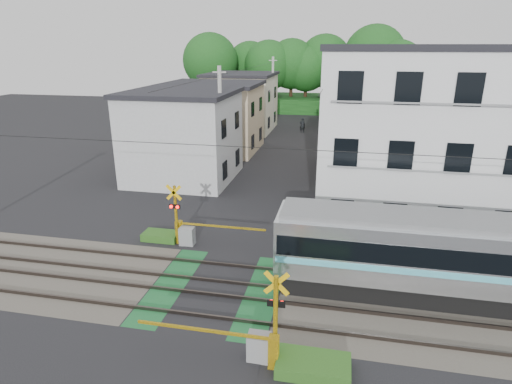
% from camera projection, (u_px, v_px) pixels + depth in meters
% --- Properties ---
extents(ground, '(120.00, 120.00, 0.00)m').
position_uv_depth(ground, '(215.00, 289.00, 17.16)').
color(ground, black).
extents(track_bed, '(120.00, 120.00, 0.14)m').
position_uv_depth(track_bed, '(215.00, 288.00, 17.15)').
color(track_bed, '#47423A').
rests_on(track_bed, ground).
extents(commuter_train, '(16.04, 2.53, 3.33)m').
position_uv_depth(commuter_train, '(493.00, 261.00, 15.73)').
color(commuter_train, black).
rests_on(commuter_train, ground).
extents(crossing_signal_near, '(4.74, 0.65, 3.09)m').
position_uv_depth(crossing_signal_near, '(261.00, 341.00, 13.05)').
color(crossing_signal_near, yellow).
rests_on(crossing_signal_near, ground).
extents(crossing_signal_far, '(4.74, 0.65, 3.09)m').
position_uv_depth(crossing_signal_far, '(186.00, 231.00, 20.80)').
color(crossing_signal_far, yellow).
rests_on(crossing_signal_far, ground).
extents(apartment_block, '(10.20, 8.36, 9.30)m').
position_uv_depth(apartment_block, '(417.00, 136.00, 22.80)').
color(apartment_block, silver).
rests_on(apartment_block, ground).
extents(houses_row, '(22.07, 31.35, 6.80)m').
position_uv_depth(houses_row, '(297.00, 112.00, 40.03)').
color(houses_row, '#B6B9BB').
rests_on(houses_row, ground).
extents(tree_hill, '(40.00, 13.45, 11.88)m').
position_uv_depth(tree_hill, '(313.00, 71.00, 60.27)').
color(tree_hill, '#1B501A').
rests_on(tree_hill, ground).
extents(catenary, '(60.00, 5.04, 7.00)m').
position_uv_depth(catenary, '(378.00, 215.00, 14.84)').
color(catenary, '#2D2D33').
rests_on(catenary, ground).
extents(utility_poles, '(7.90, 42.00, 8.00)m').
position_uv_depth(utility_poles, '(278.00, 107.00, 37.31)').
color(utility_poles, '#A5A5A0').
rests_on(utility_poles, ground).
extents(pedestrian, '(0.67, 0.51, 1.67)m').
position_uv_depth(pedestrian, '(302.00, 125.00, 47.02)').
color(pedestrian, black).
rests_on(pedestrian, ground).
extents(weed_patches, '(10.25, 8.80, 0.40)m').
position_uv_depth(weed_patches, '(258.00, 291.00, 16.68)').
color(weed_patches, '#2D5E1E').
rests_on(weed_patches, ground).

